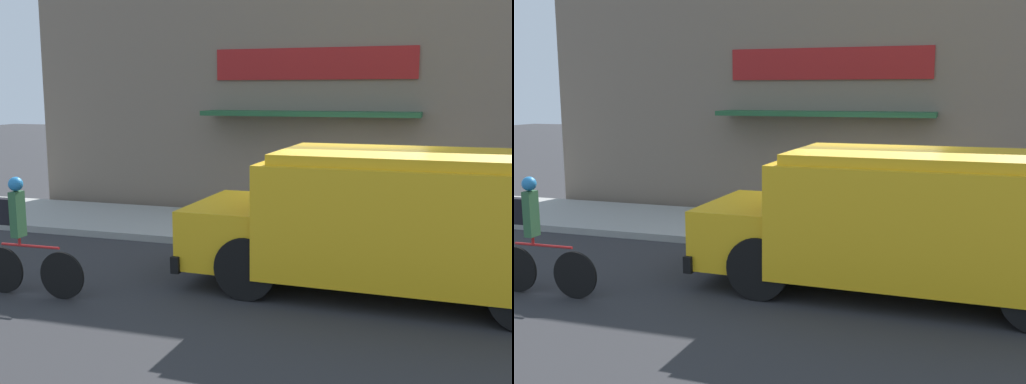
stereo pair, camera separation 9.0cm
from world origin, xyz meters
The scene contains 5 objects.
ground_plane centered at (0.00, 0.00, 0.00)m, with size 70.00×70.00×0.00m, color #2B2B2D.
sidewalk centered at (0.00, 1.35, 0.07)m, with size 28.00×2.70×0.14m.
storefront centered at (-0.04, 3.05, 2.91)m, with size 16.14×1.02×5.84m.
school_bus centered at (1.04, -1.56, 1.07)m, with size 5.71×2.73×2.00m.
cyclist centered at (-3.98, -3.20, 0.79)m, with size 1.62×0.20×1.67m.
Camera 1 is at (1.46, -9.91, 2.80)m, focal length 42.00 mm.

